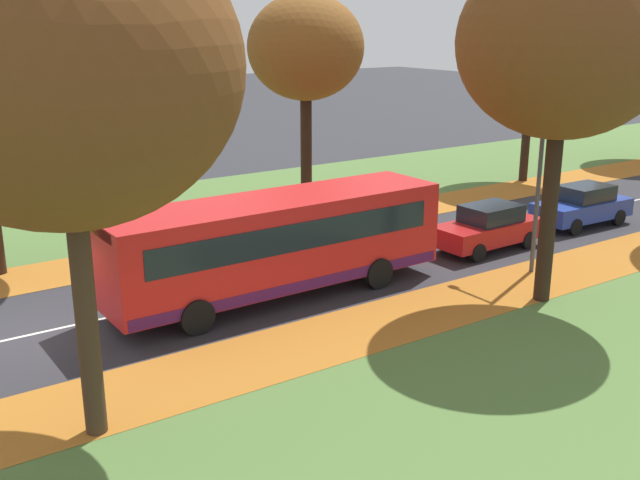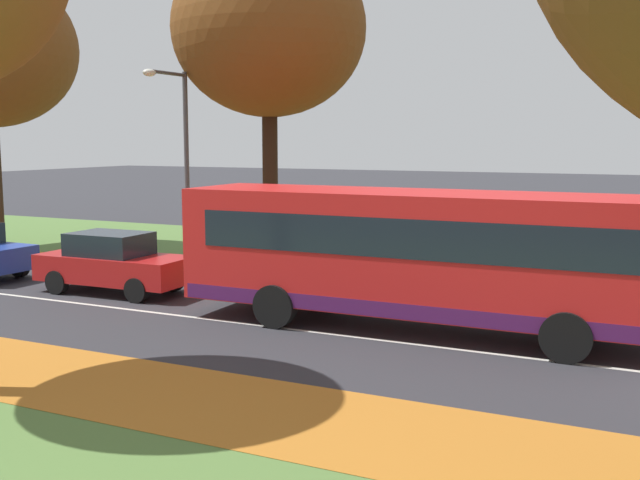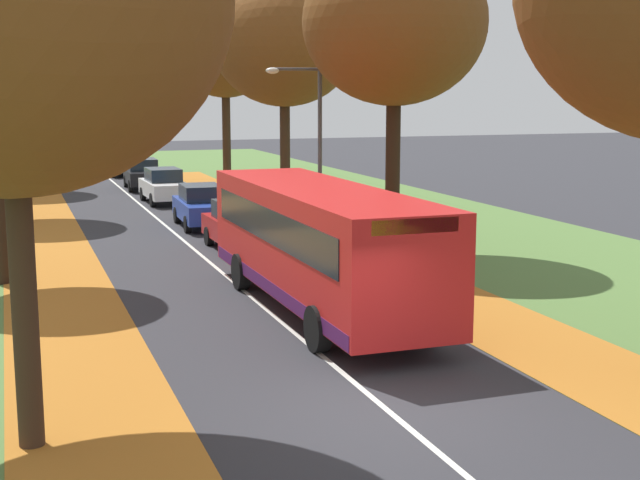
{
  "view_description": "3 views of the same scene",
  "coord_description": "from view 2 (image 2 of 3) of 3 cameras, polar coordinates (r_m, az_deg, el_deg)",
  "views": [
    {
      "loc": [
        19.15,
        -3.99,
        7.96
      ],
      "look_at": [
        1.54,
        8.06,
        1.6
      ],
      "focal_mm": 42.0,
      "sensor_mm": 36.0,
      "label": 1
    },
    {
      "loc": [
        -14.02,
        1.92,
        4.09
      ],
      "look_at": [
        1.46,
        9.26,
        1.78
      ],
      "focal_mm": 42.0,
      "sensor_mm": 36.0,
      "label": 2
    },
    {
      "loc": [
        -5.73,
        -12.91,
        5.24
      ],
      "look_at": [
        1.92,
        8.84,
        1.35
      ],
      "focal_mm": 50.0,
      "sensor_mm": 36.0,
      "label": 3
    }
  ],
  "objects": [
    {
      "name": "leaf_litter_right",
      "position": [
        22.57,
        -7.5,
        -2.8
      ],
      "size": [
        2.8,
        60.0,
        0.0
      ],
      "primitive_type": "cube",
      "color": "#B26B23",
      "rests_on": "grass_verge_right"
    },
    {
      "name": "car_red_lead",
      "position": [
        20.75,
        -15.44,
        -1.68
      ],
      "size": [
        1.86,
        4.24,
        1.62
      ],
      "color": "#B21919",
      "rests_on": "ground"
    },
    {
      "name": "tree_right_near",
      "position": [
        22.98,
        -3.91,
        15.7
      ],
      "size": [
        5.75,
        5.75,
        9.92
      ],
      "color": "black",
      "rests_on": "ground"
    },
    {
      "name": "grass_verge_right",
      "position": [
        29.71,
        -12.43,
        -0.4
      ],
      "size": [
        12.0,
        90.0,
        0.01
      ],
      "primitive_type": "cube",
      "color": "#517538",
      "rests_on": "ground"
    },
    {
      "name": "streetlamp_right",
      "position": [
        21.85,
        -10.65,
        6.63
      ],
      "size": [
        1.89,
        0.28,
        6.0
      ],
      "color": "#47474C",
      "rests_on": "ground"
    },
    {
      "name": "bus",
      "position": [
        16.14,
        7.59,
        -0.89
      ],
      "size": [
        2.72,
        10.42,
        2.98
      ],
      "color": "red",
      "rests_on": "ground"
    }
  ]
}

